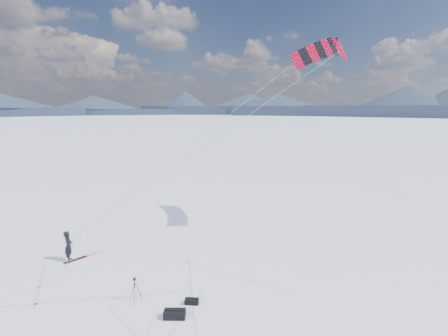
{
  "coord_description": "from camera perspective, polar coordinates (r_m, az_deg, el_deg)",
  "views": [
    {
      "loc": [
        5.4,
        -14.32,
        9.17
      ],
      "look_at": [
        6.76,
        6.74,
        5.11
      ],
      "focal_mm": 26.0,
      "sensor_mm": 36.0,
      "label": 1
    }
  ],
  "objects": [
    {
      "name": "ground",
      "position": [
        17.84,
        -22.25,
        -20.93
      ],
      "size": [
        1800.0,
        1800.0,
        0.0
      ],
      "primitive_type": "plane",
      "color": "white"
    },
    {
      "name": "horizon_hills",
      "position": [
        15.91,
        -23.51,
        -5.85
      ],
      "size": [
        704.84,
        706.81,
        10.84
      ],
      "color": "#1C2739",
      "rests_on": "ground"
    },
    {
      "name": "snow_tracks",
      "position": [
        17.46,
        -24.34,
        -21.84
      ],
      "size": [
        17.62,
        14.39,
        0.01
      ],
      "color": "#B0B7D3",
      "rests_on": "ground"
    },
    {
      "name": "snowkiter",
      "position": [
        22.33,
        -25.47,
        -14.49
      ],
      "size": [
        0.63,
        0.78,
        1.88
      ],
      "primitive_type": "imported",
      "rotation": [
        0.0,
        0.0,
        1.86
      ],
      "color": "black",
      "rests_on": "ground"
    },
    {
      "name": "snowboard",
      "position": [
        22.25,
        -24.68,
        -14.46
      ],
      "size": [
        1.17,
        1.09,
        0.04
      ],
      "primitive_type": "cube",
      "rotation": [
        0.0,
        0.0,
        0.73
      ],
      "color": "maroon",
      "rests_on": "ground"
    },
    {
      "name": "tripod",
      "position": [
        16.82,
        -15.41,
        -19.42
      ],
      "size": [
        0.62,
        0.55,
        1.23
      ],
      "rotation": [
        0.0,
        0.0,
        0.49
      ],
      "color": "black",
      "rests_on": "ground"
    },
    {
      "name": "gear_bag_a",
      "position": [
        15.75,
        -8.68,
        -24.03
      ],
      "size": [
        0.98,
        0.52,
        0.42
      ],
      "rotation": [
        0.0,
        0.0,
        -0.08
      ],
      "color": "black",
      "rests_on": "ground"
    },
    {
      "name": "gear_bag_b",
      "position": [
        16.56,
        -5.71,
        -22.27
      ],
      "size": [
        0.69,
        0.41,
        0.3
      ],
      "rotation": [
        0.0,
        0.0,
        -0.15
      ],
      "color": "black",
      "rests_on": "ground"
    },
    {
      "name": "power_kite",
      "position": [
        25.01,
        16.67,
        18.82
      ],
      "size": [
        17.78,
        7.42,
        12.55
      ],
      "color": "#B40421",
      "rests_on": "ground"
    }
  ]
}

